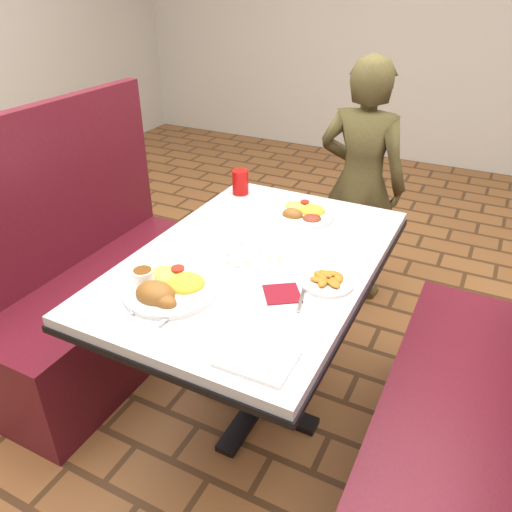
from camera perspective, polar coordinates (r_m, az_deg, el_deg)
name	(u,v)px	position (r m, az deg, el deg)	size (l,w,h in m)	color
dining_table	(256,279)	(1.82, 0.00, -2.62)	(0.81, 1.21, 0.75)	silver
booth_bench_left	(101,296)	(2.40, -17.29, -4.37)	(0.47, 1.20, 1.17)	maroon
booth_bench_right	(469,419)	(1.89, 23.16, -16.73)	(0.47, 1.20, 1.17)	maroon
diner_person	(360,184)	(2.70, 11.85, 8.04)	(0.47, 0.31, 1.30)	brown
near_dinner_plate	(167,284)	(1.58, -10.09, -3.15)	(0.30, 0.30, 0.09)	white
far_dinner_plate	(304,210)	(2.06, 5.47, 5.20)	(0.26, 0.26, 0.07)	white
plantain_plate	(327,281)	(1.63, 8.12, -2.81)	(0.17, 0.17, 0.03)	white
maroon_napkin	(282,294)	(1.57, 3.00, -4.32)	(0.11, 0.11, 0.00)	maroon
spoon_utensil	(301,299)	(1.54, 5.20, -4.92)	(0.01, 0.13, 0.00)	silver
red_tumbler	(240,182)	(2.25, -1.79, 8.43)	(0.07, 0.07, 0.11)	#BA0E0C
paper_napkin	(257,358)	(1.32, 0.09, -11.62)	(0.20, 0.15, 0.01)	white
knife_utensil	(177,311)	(1.50, -9.04, -6.21)	(0.01, 0.16, 0.00)	silver
fork_utensil	(154,305)	(1.53, -11.60, -5.50)	(0.01, 0.15, 0.00)	silver
lettuce_shreds	(273,251)	(1.80, 2.00, 0.59)	(0.28, 0.32, 0.00)	#8FBE4C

